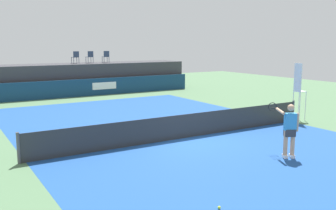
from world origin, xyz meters
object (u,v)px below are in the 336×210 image
(umpire_chair, at_px, (299,88))
(net_post_far, at_px, (293,111))
(net_post_near, at_px, (18,148))
(spectator_chair_far_left, at_px, (76,57))
(spectator_chair_center, at_px, (106,56))
(spectator_chair_left, at_px, (90,56))
(tennis_ball, at_px, (219,207))
(tennis_player, at_px, (289,129))

(umpire_chair, bearing_deg, net_post_far, -179.72)
(net_post_near, bearing_deg, net_post_far, 0.00)
(net_post_far, bearing_deg, net_post_near, 180.00)
(umpire_chair, bearing_deg, net_post_near, -179.99)
(spectator_chair_far_left, xyz_separation_m, spectator_chair_center, (2.29, -0.23, 0.00))
(spectator_chair_far_left, bearing_deg, net_post_far, -70.12)
(spectator_chair_left, distance_m, umpire_chair, 16.11)
(umpire_chair, relative_size, net_post_far, 2.76)
(spectator_chair_far_left, relative_size, umpire_chair, 0.32)
(tennis_ball, bearing_deg, umpire_chair, 31.45)
(net_post_near, xyz_separation_m, tennis_ball, (3.25, -5.78, -0.46))
(net_post_far, relative_size, tennis_player, 0.56)
(spectator_chair_left, relative_size, spectator_chair_center, 1.00)
(spectator_chair_far_left, bearing_deg, spectator_chair_center, -5.62)
(net_post_far, height_order, tennis_player, tennis_player)
(umpire_chair, relative_size, net_post_near, 2.76)
(net_post_far, distance_m, tennis_player, 6.16)
(spectator_chair_far_left, xyz_separation_m, tennis_player, (0.82, -19.28, -1.73))
(spectator_chair_center, bearing_deg, umpire_chair, -76.71)
(tennis_player, bearing_deg, spectator_chair_left, 89.21)
(umpire_chair, xyz_separation_m, tennis_ball, (-9.45, -5.78, -1.55))
(spectator_chair_center, distance_m, tennis_player, 19.19)
(tennis_player, distance_m, tennis_ball, 4.88)
(spectator_chair_far_left, distance_m, spectator_chair_left, 1.08)
(spectator_chair_center, bearing_deg, tennis_ball, -105.66)
(net_post_near, distance_m, net_post_far, 12.40)
(umpire_chair, height_order, tennis_player, umpire_chair)
(spectator_chair_center, relative_size, net_post_far, 0.89)
(net_post_near, bearing_deg, spectator_chair_far_left, 66.07)
(tennis_player, bearing_deg, spectator_chair_far_left, 92.42)
(spectator_chair_far_left, xyz_separation_m, umpire_chair, (5.87, -15.39, -1.11))
(net_post_near, distance_m, tennis_ball, 6.65)
(net_post_near, distance_m, tennis_player, 8.59)
(spectator_chair_left, xyz_separation_m, umpire_chair, (4.79, -15.34, -1.11))
(net_post_far, bearing_deg, tennis_ball, -147.72)
(spectator_chair_far_left, xyz_separation_m, tennis_ball, (-3.58, -21.18, -2.66))
(umpire_chair, height_order, net_post_far, umpire_chair)
(umpire_chair, height_order, net_post_near, umpire_chair)
(spectator_chair_far_left, bearing_deg, tennis_ball, -99.60)
(spectator_chair_far_left, height_order, net_post_near, spectator_chair_far_left)
(net_post_near, bearing_deg, tennis_player, -26.94)
(tennis_player, relative_size, tennis_ball, 26.03)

